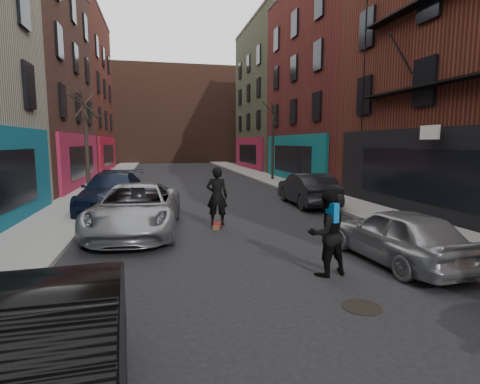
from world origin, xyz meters
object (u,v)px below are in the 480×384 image
parked_right_far (398,235)px  pedestrian (327,233)px  parked_right_end (307,189)px  skateboard (217,226)px  tree_right_far (273,135)px  parked_left_far (136,209)px  manhole (362,307)px  skateboarder (217,196)px  parked_left_end (112,191)px  tree_left_far (86,134)px

parked_right_far → pedestrian: 2.14m
parked_right_end → pedestrian: pedestrian is taller
parked_right_far → parked_right_end: (1.18, 8.49, 0.07)m
parked_right_end → skateboard: bearing=39.8°
tree_right_far → parked_left_far: 18.07m
parked_left_far → manhole: bearing=-52.6°
parked_right_far → skateboarder: skateboarder is taller
tree_right_far → pedestrian: size_ratio=3.59×
parked_left_end → manhole: bearing=-59.0°
parked_right_far → skateboard: size_ratio=5.11×
parked_left_end → parked_right_far: (7.64, -9.15, -0.12)m
parked_right_far → parked_right_end: bearing=-101.8°
parked_right_far → manhole: (-2.17, -2.12, -0.69)m
parked_right_far → skateboard: (-3.71, 4.77, -0.65)m
manhole → tree_left_far: bearing=114.4°
tree_right_far → skateboard: size_ratio=8.50×
pedestrian → manhole: bearing=75.9°
parked_left_far → pedestrian: 6.62m
tree_left_far → parked_right_far: 16.90m
manhole → parked_right_far: bearing=44.3°
tree_right_far → manhole: 22.78m
parked_right_far → skateboarder: size_ratio=2.02×
parked_left_far → parked_left_end: size_ratio=1.02×
parked_right_end → tree_right_far: bearing=-96.6°
parked_left_far → skateboarder: bearing=8.6°
tree_left_far → parked_left_end: 5.58m
parked_left_far → parked_right_far: 7.89m
tree_left_far → pedestrian: tree_left_far is taller
skateboard → skateboarder: 1.06m
parked_right_end → manhole: (-3.35, -10.60, -0.76)m
tree_left_far → skateboarder: 10.91m
tree_right_far → pedestrian: 20.99m
pedestrian → manhole: size_ratio=2.71×
tree_right_far → pedestrian: (-5.08, -20.20, -2.58)m
tree_right_far → parked_left_far: bearing=-121.8°
parked_left_far → pedestrian: pedestrian is taller
parked_left_end → manhole: parked_left_end is taller
skateboard → tree_right_far: bearing=81.4°
parked_left_far → skateboarder: skateboarder is taller
tree_right_far → skateboarder: 16.63m
parked_left_far → parked_right_end: (7.58, 3.88, -0.04)m
skateboarder → pedestrian: skateboarder is taller
tree_right_far → parked_right_far: (-3.00, -19.79, -2.83)m
tree_left_far → manhole: (7.23, -15.90, -3.37)m
parked_left_far → skateboarder: 2.71m
tree_right_far → parked_right_end: (-1.82, -11.30, -2.77)m
parked_left_far → parked_left_end: bearing=110.5°
parked_left_end → parked_right_end: parked_left_end is taller
tree_right_far → skateboard: tree_right_far is taller
parked_right_far → pedestrian: bearing=7.4°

